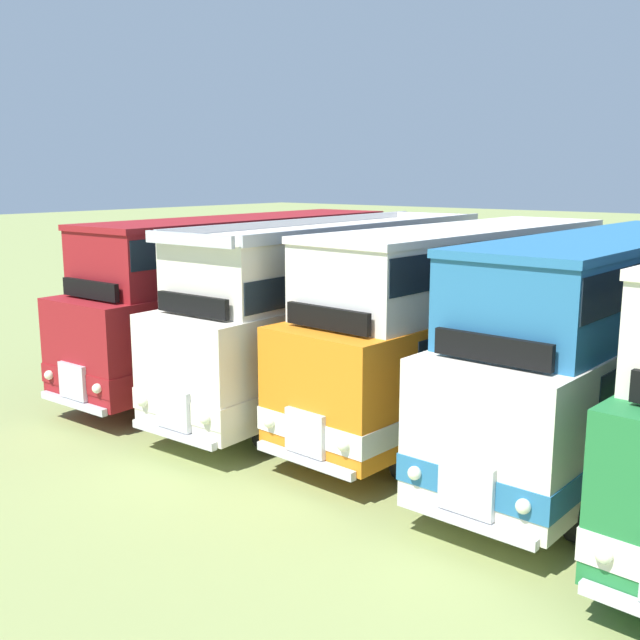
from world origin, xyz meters
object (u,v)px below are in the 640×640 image
object	(u,v)px
bus_second_in_row	(340,307)
bus_fourth_in_row	(607,337)
bus_first_in_row	(244,290)
bus_third_in_row	(461,317)

from	to	relation	value
bus_second_in_row	bus_fourth_in_row	distance (m)	6.59
bus_first_in_row	bus_second_in_row	xyz separation A→B (m)	(3.29, 0.08, -0.11)
bus_first_in_row	bus_fourth_in_row	xyz separation A→B (m)	(9.88, 0.18, -0.00)
bus_second_in_row	bus_third_in_row	distance (m)	3.31
bus_first_in_row	bus_second_in_row	size ratio (longest dim) A/B	1.00
bus_second_in_row	bus_third_in_row	world-z (taller)	bus_second_in_row
bus_third_in_row	bus_fourth_in_row	distance (m)	3.29
bus_first_in_row	bus_fourth_in_row	size ratio (longest dim) A/B	1.04
bus_fourth_in_row	bus_third_in_row	bearing A→B (deg)	178.22
bus_first_in_row	bus_second_in_row	world-z (taller)	bus_second_in_row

